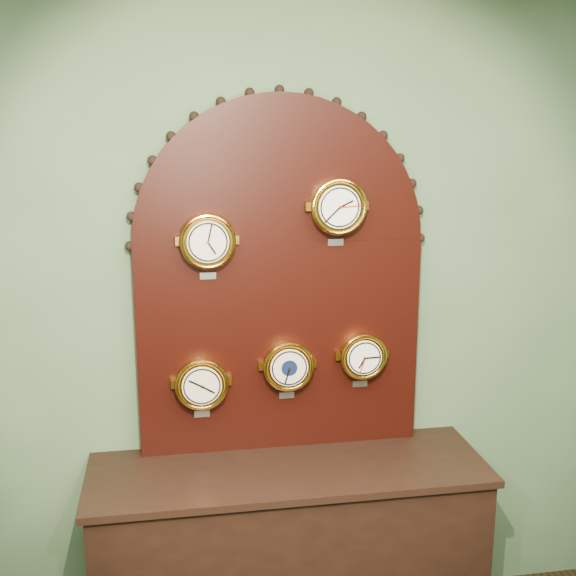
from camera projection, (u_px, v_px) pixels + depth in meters
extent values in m
plane|color=#496847|center=(278.00, 316.00, 3.14)|extent=(4.00, 0.00, 4.00)
cube|color=black|center=(289.00, 559.00, 3.11)|extent=(1.60, 0.50, 0.80)
cube|color=black|center=(280.00, 346.00, 3.12)|extent=(1.20, 0.06, 0.90)
cylinder|color=black|center=(280.00, 242.00, 3.02)|extent=(1.20, 0.06, 1.20)
cylinder|color=gold|center=(207.00, 240.00, 2.91)|extent=(0.21, 0.08, 0.21)
torus|color=gold|center=(208.00, 242.00, 2.88)|extent=(0.22, 0.02, 0.22)
cylinder|color=beige|center=(208.00, 242.00, 2.87)|extent=(0.17, 0.01, 0.17)
cube|color=#B5B6BD|center=(208.00, 276.00, 2.96)|extent=(0.07, 0.01, 0.03)
cylinder|color=gold|center=(337.00, 206.00, 2.97)|extent=(0.21, 0.08, 0.21)
torus|color=gold|center=(339.00, 207.00, 2.93)|extent=(0.23, 0.02, 0.23)
cylinder|color=white|center=(340.00, 207.00, 2.93)|extent=(0.17, 0.01, 0.17)
cube|color=#B5B6BD|center=(336.00, 242.00, 3.02)|extent=(0.07, 0.01, 0.03)
cylinder|color=gold|center=(201.00, 383.00, 3.04)|extent=(0.21, 0.08, 0.21)
torus|color=gold|center=(202.00, 386.00, 3.00)|extent=(0.22, 0.02, 0.22)
cylinder|color=beige|center=(202.00, 386.00, 3.00)|extent=(0.16, 0.01, 0.16)
cube|color=#B5B6BD|center=(202.00, 414.00, 3.09)|extent=(0.06, 0.01, 0.03)
cylinder|color=gold|center=(288.00, 365.00, 3.08)|extent=(0.20, 0.08, 0.20)
torus|color=gold|center=(289.00, 367.00, 3.05)|extent=(0.22, 0.02, 0.22)
cylinder|color=beige|center=(289.00, 368.00, 3.04)|extent=(0.16, 0.01, 0.16)
cube|color=#B5B6BD|center=(287.00, 395.00, 3.14)|extent=(0.07, 0.01, 0.03)
cylinder|color=#0B1534|center=(289.00, 368.00, 3.04)|extent=(0.07, 0.00, 0.07)
cylinder|color=gold|center=(362.00, 355.00, 3.13)|extent=(0.19, 0.08, 0.19)
torus|color=gold|center=(364.00, 357.00, 3.10)|extent=(0.20, 0.02, 0.20)
cylinder|color=white|center=(365.00, 358.00, 3.09)|extent=(0.15, 0.01, 0.15)
cube|color=#B5B6BD|center=(360.00, 384.00, 3.18)|extent=(0.07, 0.01, 0.03)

